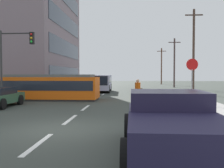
% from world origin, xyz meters
% --- Properties ---
extents(ground_plane, '(120.00, 120.00, 0.00)m').
position_xyz_m(ground_plane, '(0.00, 10.00, 0.00)').
color(ground_plane, '#39403A').
extents(sidewalk_curb_right, '(3.20, 36.00, 0.14)m').
position_xyz_m(sidewalk_curb_right, '(6.80, 6.00, 0.07)').
color(sidewalk_curb_right, '#999693').
rests_on(sidewalk_curb_right, ground).
extents(lane_stripe_0, '(0.16, 2.40, 0.01)m').
position_xyz_m(lane_stripe_0, '(0.00, -2.00, 0.01)').
color(lane_stripe_0, silver).
rests_on(lane_stripe_0, ground).
extents(lane_stripe_1, '(0.16, 2.40, 0.01)m').
position_xyz_m(lane_stripe_1, '(0.00, 2.00, 0.01)').
color(lane_stripe_1, silver).
rests_on(lane_stripe_1, ground).
extents(lane_stripe_2, '(0.16, 2.40, 0.01)m').
position_xyz_m(lane_stripe_2, '(0.00, 6.00, 0.01)').
color(lane_stripe_2, silver).
rests_on(lane_stripe_2, ground).
extents(lane_stripe_3, '(0.16, 2.40, 0.01)m').
position_xyz_m(lane_stripe_3, '(0.00, 16.48, 0.01)').
color(lane_stripe_3, silver).
rests_on(lane_stripe_3, ground).
extents(lane_stripe_4, '(0.16, 2.40, 0.01)m').
position_xyz_m(lane_stripe_4, '(0.00, 22.48, 0.01)').
color(lane_stripe_4, silver).
rests_on(lane_stripe_4, ground).
extents(corner_building, '(15.97, 16.51, 19.20)m').
position_xyz_m(corner_building, '(-13.09, 22.30, 9.60)').
color(corner_building, gray).
rests_on(corner_building, ground).
extents(streetcar_tram, '(7.36, 2.69, 1.98)m').
position_xyz_m(streetcar_tram, '(-3.48, 10.48, 1.02)').
color(streetcar_tram, '#E7590F').
rests_on(streetcar_tram, ground).
extents(city_bus, '(2.64, 5.87, 1.91)m').
position_xyz_m(city_bus, '(-0.80, 19.96, 1.10)').
color(city_bus, '#A6A4C0').
rests_on(city_bus, ground).
extents(pedestrian_crossing, '(0.51, 0.36, 1.67)m').
position_xyz_m(pedestrian_crossing, '(3.15, 7.93, 0.94)').
color(pedestrian_crossing, navy).
rests_on(pedestrian_crossing, ground).
extents(pickup_truck_parked, '(2.31, 5.02, 1.55)m').
position_xyz_m(pickup_truck_parked, '(3.57, -2.83, 0.80)').
color(pickup_truck_parked, '#211D3C').
rests_on(pickup_truck_parked, ground).
extents(stop_sign, '(0.76, 0.07, 2.88)m').
position_xyz_m(stop_sign, '(6.71, 8.14, 2.19)').
color(stop_sign, gray).
rests_on(stop_sign, sidewalk_curb_right).
extents(traffic_light_mast, '(2.45, 0.33, 5.05)m').
position_xyz_m(traffic_light_mast, '(-5.47, 8.49, 3.51)').
color(traffic_light_mast, '#333333').
rests_on(traffic_light_mast, ground).
extents(utility_pole_mid, '(1.80, 0.24, 8.72)m').
position_xyz_m(utility_pole_mid, '(9.25, 18.25, 4.55)').
color(utility_pole_mid, '#4A362C').
rests_on(utility_pole_mid, ground).
extents(utility_pole_far, '(1.80, 0.24, 7.46)m').
position_xyz_m(utility_pole_far, '(9.44, 30.76, 3.91)').
color(utility_pole_far, '#4D3937').
rests_on(utility_pole_far, ground).
extents(utility_pole_distant, '(1.80, 0.24, 7.23)m').
position_xyz_m(utility_pole_distant, '(9.03, 43.13, 3.79)').
color(utility_pole_distant, brown).
rests_on(utility_pole_distant, ground).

